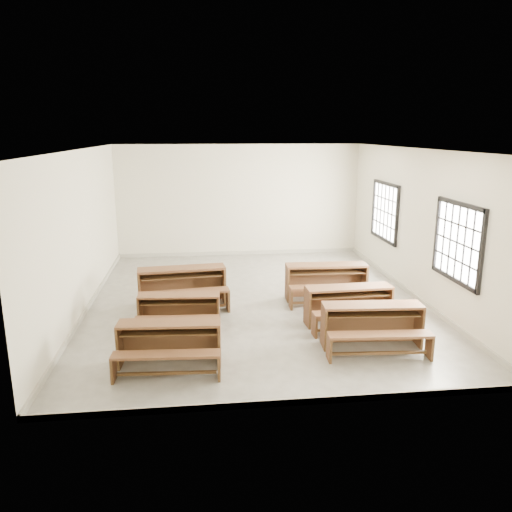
{
  "coord_description": "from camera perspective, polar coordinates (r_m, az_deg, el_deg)",
  "views": [
    {
      "loc": [
        -1.18,
        -10.09,
        3.54
      ],
      "look_at": [
        0.0,
        0.0,
        1.0
      ],
      "focal_mm": 35.0,
      "sensor_mm": 36.0,
      "label": 1
    }
  ],
  "objects": [
    {
      "name": "desk_set_1",
      "position": [
        9.25,
        -8.79,
        -6.07
      ],
      "size": [
        1.52,
        0.86,
        0.66
      ],
      "rotation": [
        0.0,
        0.0,
        -0.07
      ],
      "color": "brown",
      "rests_on": "ground"
    },
    {
      "name": "room",
      "position": [
        10.27,
        0.5,
        6.21
      ],
      "size": [
        8.5,
        8.5,
        3.2
      ],
      "color": "gray",
      "rests_on": "ground"
    },
    {
      "name": "desk_set_5",
      "position": [
        10.82,
        8.08,
        -2.67
      ],
      "size": [
        1.77,
        0.96,
        0.78
      ],
      "rotation": [
        0.0,
        0.0,
        -0.03
      ],
      "color": "brown",
      "rests_on": "ground"
    },
    {
      "name": "desk_set_4",
      "position": [
        9.53,
        10.62,
        -5.28
      ],
      "size": [
        1.66,
        0.92,
        0.73
      ],
      "rotation": [
        0.0,
        0.0,
        0.04
      ],
      "color": "brown",
      "rests_on": "ground"
    },
    {
      "name": "desk_set_2",
      "position": [
        10.47,
        -8.42,
        -3.18
      ],
      "size": [
        1.88,
        1.1,
        0.81
      ],
      "rotation": [
        0.0,
        0.0,
        0.1
      ],
      "color": "brown",
      "rests_on": "ground"
    },
    {
      "name": "desk_set_0",
      "position": [
        7.88,
        -9.88,
        -9.58
      ],
      "size": [
        1.62,
        0.91,
        0.71
      ],
      "rotation": [
        0.0,
        0.0,
        -0.06
      ],
      "color": "brown",
      "rests_on": "ground"
    },
    {
      "name": "desk_set_3",
      "position": [
        8.62,
        13.18,
        -7.46
      ],
      "size": [
        1.72,
        0.98,
        0.75
      ],
      "rotation": [
        0.0,
        0.0,
        -0.07
      ],
      "color": "brown",
      "rests_on": "ground"
    }
  ]
}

